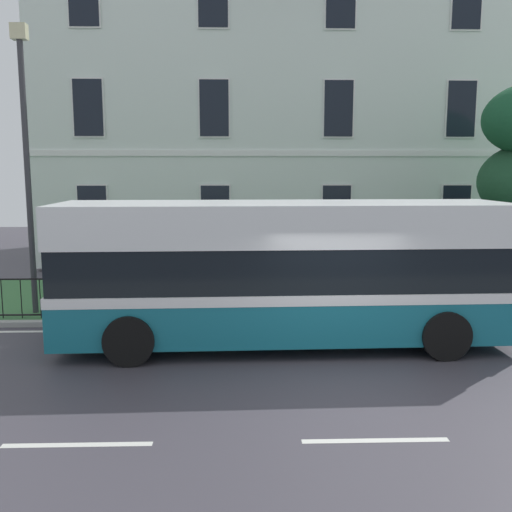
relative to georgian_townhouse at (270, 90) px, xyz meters
name	(u,v)px	position (x,y,z in m)	size (l,w,h in m)	color
ground_plane	(339,370)	(0.49, -14.94, -7.03)	(60.00, 56.00, 0.18)	#403D46
georgian_townhouse	(270,90)	(0.00, 0.00, 0.00)	(17.76, 9.31, 13.72)	silver
iron_verge_railing	(295,296)	(0.00, -11.55, -6.39)	(14.88, 0.04, 0.97)	black
single_decker_bus	(284,271)	(-0.40, -13.41, -5.44)	(9.24, 2.74, 2.97)	#17697C
street_lamp_post	(26,152)	(-6.40, -11.00, -2.97)	(0.36, 0.24, 6.86)	#333338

